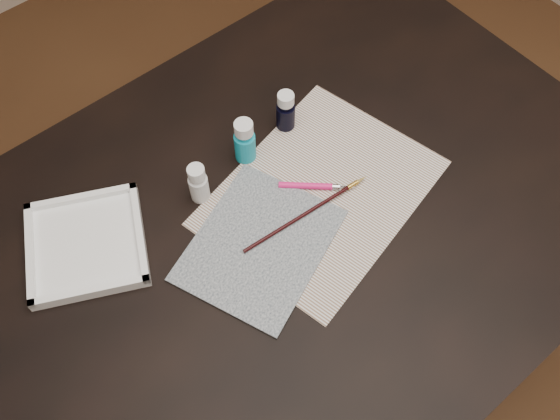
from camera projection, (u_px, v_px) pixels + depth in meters
ground at (280, 357)px, 1.75m from camera, size 3.50×3.50×0.02m
table at (280, 305)px, 1.42m from camera, size 1.30×0.90×0.75m
paper at (321, 192)px, 1.13m from camera, size 0.47×0.39×0.00m
canvas at (259, 245)px, 1.07m from camera, size 0.33×0.30×0.00m
paint_bottle_white at (198, 183)px, 1.09m from camera, size 0.05×0.05×0.09m
paint_bottle_cyan at (245, 141)px, 1.13m from camera, size 0.05×0.05×0.10m
paint_bottle_navy at (286, 111)px, 1.17m from camera, size 0.04×0.04×0.09m
paintbrush at (308, 212)px, 1.10m from camera, size 0.27×0.03×0.01m
craft_knife at (318, 186)px, 1.13m from camera, size 0.11×0.11×0.01m
palette_tray at (86, 244)px, 1.06m from camera, size 0.26×0.26×0.02m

